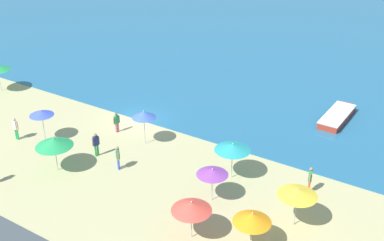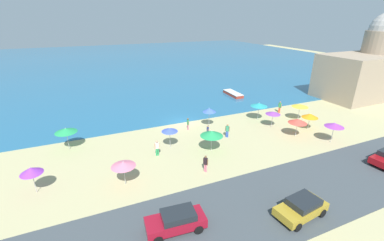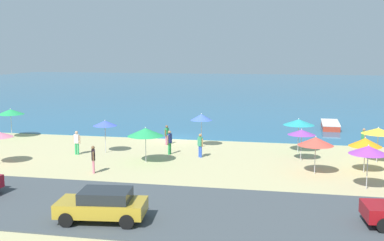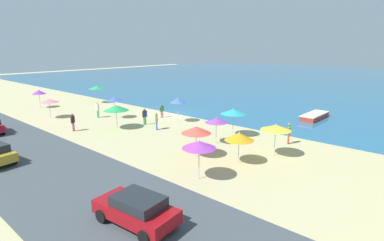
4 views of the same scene
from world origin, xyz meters
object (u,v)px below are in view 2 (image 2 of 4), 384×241
beach_umbrella_9 (31,170)px  bather_1 (157,147)px  beach_umbrella_2 (273,113)px  beach_umbrella_7 (209,110)px  beach_umbrella_0 (66,130)px  beach_umbrella_6 (335,125)px  beach_umbrella_1 (300,105)px  beach_umbrella_11 (259,105)px  bather_3 (188,123)px  parked_car_2 (301,207)px  skiff_nearshore (233,94)px  harbor_fortress (371,66)px  beach_umbrella_4 (310,116)px  beach_umbrella_8 (212,133)px  beach_umbrella_10 (123,164)px  bather_4 (280,106)px  bather_0 (227,130)px  bather_2 (208,131)px  beach_umbrella_5 (170,130)px  parked_car_3 (176,221)px  beach_umbrella_3 (298,121)px  bather_5 (206,163)px

beach_umbrella_9 → bather_1: 11.22m
beach_umbrella_2 → beach_umbrella_7: (-7.62, 3.35, 0.36)m
beach_umbrella_0 → beach_umbrella_6: size_ratio=1.02×
beach_umbrella_1 → beach_umbrella_11: size_ratio=0.95×
beach_umbrella_2 → bather_3: bearing=160.9°
parked_car_2 → skiff_nearshore: (12.00, 28.64, -0.48)m
beach_umbrella_6 → harbor_fortress: size_ratio=0.17×
beach_umbrella_2 → beach_umbrella_7: 8.33m
beach_umbrella_6 → beach_umbrella_4: bearing=83.9°
beach_umbrella_8 → bather_1: 5.94m
beach_umbrella_1 → beach_umbrella_10: 25.68m
bather_4 → harbor_fortress: 21.25m
beach_umbrella_6 → bather_3: (-13.92, 9.99, -1.33)m
beach_umbrella_6 → bather_0: size_ratio=1.47×
beach_umbrella_2 → parked_car_2: bearing=-122.4°
bather_2 → bather_4: bearing=14.9°
beach_umbrella_5 → bather_2: beach_umbrella_5 is taller
beach_umbrella_2 → beach_umbrella_4: size_ratio=0.99×
beach_umbrella_10 → bather_3: size_ratio=1.43×
beach_umbrella_7 → parked_car_3: size_ratio=0.64×
beach_umbrella_0 → beach_umbrella_4: beach_umbrella_0 is taller
beach_umbrella_6 → beach_umbrella_8: size_ratio=1.02×
beach_umbrella_4 → bather_3: size_ratio=1.42×
beach_umbrella_4 → skiff_nearshore: bearing=92.4°
beach_umbrella_3 → beach_umbrella_9: size_ratio=0.96×
bather_3 → parked_car_3: bather_3 is taller
bather_1 → bather_3: bearing=41.5°
beach_umbrella_5 → beach_umbrella_11: (14.09, 2.96, 0.07)m
beach_umbrella_1 → beach_umbrella_5: size_ratio=0.99×
beach_umbrella_1 → beach_umbrella_8: 15.75m
beach_umbrella_9 → beach_umbrella_0: bearing=71.3°
beach_umbrella_1 → beach_umbrella_10: size_ratio=1.08×
harbor_fortress → bather_1: bearing=-171.5°
bather_1 → bather_5: 5.80m
beach_umbrella_0 → beach_umbrella_10: 10.08m
bather_5 → beach_umbrella_0: bearing=139.8°
beach_umbrella_3 → bather_4: bearing=62.3°
bather_2 → bather_4: 14.56m
beach_umbrella_4 → beach_umbrella_9: 30.87m
beach_umbrella_4 → skiff_nearshore: (-0.72, 17.13, -1.59)m
beach_umbrella_1 → beach_umbrella_4: beach_umbrella_1 is taller
beach_umbrella_10 → bather_4: bearing=19.7°
bather_4 → bather_5: bearing=-150.3°
beach_umbrella_1 → bather_2: 14.53m
beach_umbrella_0 → bather_5: 15.60m
beach_umbrella_10 → beach_umbrella_4: bearing=5.9°
bather_4 → beach_umbrella_3: bearing=-117.7°
beach_umbrella_10 → beach_umbrella_5: bearing=39.5°
beach_umbrella_7 → beach_umbrella_9: 20.49m
beach_umbrella_6 → bather_4: beach_umbrella_6 is taller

